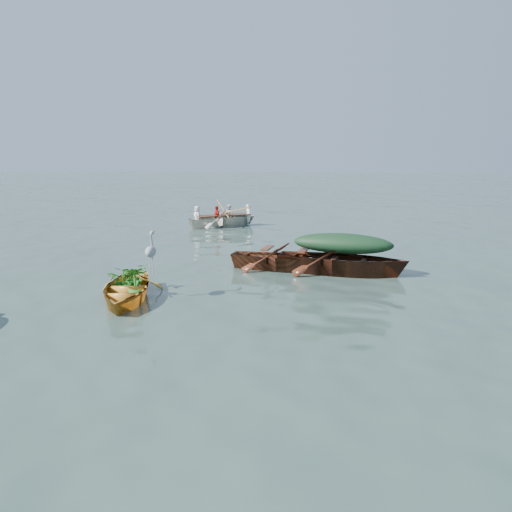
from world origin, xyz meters
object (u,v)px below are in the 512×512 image
Objects in this scene: green_tarp_boat at (342,274)px; heron at (151,259)px; yellow_dinghy at (126,300)px; open_wooden_boat at (285,270)px; rowed_boat at (223,227)px.

green_tarp_boat is 5.08× the size of heron.
yellow_dinghy is 0.78× the size of open_wooden_boat.
heron reaches higher than rowed_boat.
heron is (-2.82, -2.91, 0.89)m from open_wooden_boat.
open_wooden_boat is at bearing 33.88° from yellow_dinghy.
rowed_boat is 4.50× the size of heron.
open_wooden_boat is 1.00× the size of rowed_boat.
yellow_dinghy is at bearing 147.02° from rowed_boat.
yellow_dinghy is 10.76m from rowed_boat.
rowed_boat is at bearing 40.98° from green_tarp_boat.
heron reaches higher than open_wooden_boat.
green_tarp_boat is at bearing 177.95° from rowed_boat.
green_tarp_boat reaches higher than open_wooden_boat.
green_tarp_boat reaches higher than rowed_boat.
green_tarp_boat is at bearing -90.67° from open_wooden_boat.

